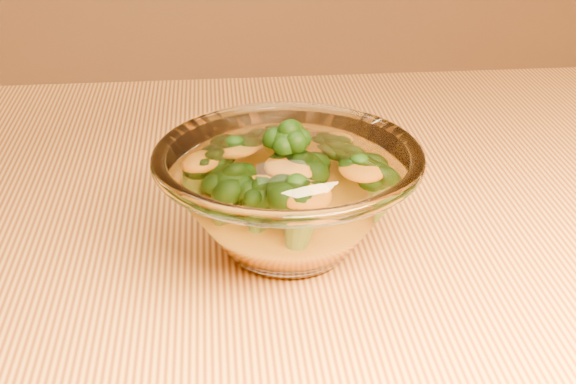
{
  "coord_description": "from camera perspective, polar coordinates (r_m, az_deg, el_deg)",
  "views": [
    {
      "loc": [
        -0.15,
        -0.5,
        1.07
      ],
      "look_at": [
        -0.1,
        0.01,
        0.8
      ],
      "focal_mm": 50.0,
      "sensor_mm": 36.0,
      "label": 1
    }
  ],
  "objects": [
    {
      "name": "table",
      "position": [
        0.67,
        8.62,
        -11.34
      ],
      "size": [
        1.2,
        0.8,
        0.75
      ],
      "color": "gold",
      "rests_on": "ground"
    },
    {
      "name": "glass_bowl",
      "position": [
        0.58,
        -0.0,
        -0.37
      ],
      "size": [
        0.19,
        0.19,
        0.09
      ],
      "color": "white",
      "rests_on": "table"
    },
    {
      "name": "cheese_sauce",
      "position": [
        0.59,
        -0.0,
        -1.93
      ],
      "size": [
        0.11,
        0.11,
        0.03
      ],
      "primitive_type": "ellipsoid",
      "color": "orange",
      "rests_on": "glass_bowl"
    },
    {
      "name": "broccoli_heap",
      "position": [
        0.58,
        -0.4,
        0.93
      ],
      "size": [
        0.14,
        0.14,
        0.07
      ],
      "color": "black",
      "rests_on": "cheese_sauce"
    }
  ]
}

